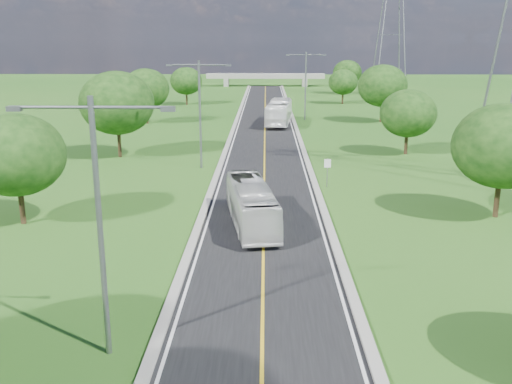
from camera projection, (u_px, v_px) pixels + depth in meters
ground at (265, 141)px, 68.58m from camera, size 260.00×260.00×0.00m
road at (265, 132)px, 74.37m from camera, size 8.00×150.00×0.06m
curb_left at (232, 132)px, 74.42m from camera, size 0.50×150.00×0.22m
curb_right at (297, 132)px, 74.28m from camera, size 0.50×150.00×0.22m
speed_limit_sign at (327, 168)px, 46.83m from camera, size 0.55×0.09×2.40m
overpass at (265, 77)px, 145.17m from camera, size 30.00×3.00×3.20m
streetlight_near_left at (98, 208)px, 20.80m from camera, size 5.90×0.25×10.00m
streetlight_mid_left at (200, 105)px, 52.65m from camera, size 5.90×0.25×10.00m
streetlight_far_right at (306, 80)px, 84.31m from camera, size 5.90×0.25×10.00m
power_tower_far at (391, 28)px, 117.59m from camera, size 9.00×6.40×28.00m
tree_lb at (16, 155)px, 36.75m from camera, size 6.30×6.30×7.33m
tree_lc at (117, 103)px, 57.72m from camera, size 7.56×7.56×8.79m
tree_ld at (146, 89)px, 81.08m from camera, size 6.72×6.72×7.82m
tree_le at (186, 81)px, 104.37m from camera, size 5.88×5.88×6.84m
tree_rb at (503, 146)px, 38.07m from camera, size 6.72×6.72×7.82m
tree_rc at (408, 113)px, 59.49m from camera, size 5.88×5.88×6.84m
tree_rd at (382, 86)px, 82.37m from camera, size 7.14×7.14×8.30m
tree_re at (343, 82)px, 105.90m from camera, size 5.46×5.46×6.35m
tree_rf at (347, 72)px, 124.99m from camera, size 6.30×6.30×7.33m
bus_outbound at (279, 112)px, 80.67m from camera, size 4.12×12.52×3.42m
bus_inbound at (251, 204)px, 37.09m from camera, size 3.90×10.32×2.81m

